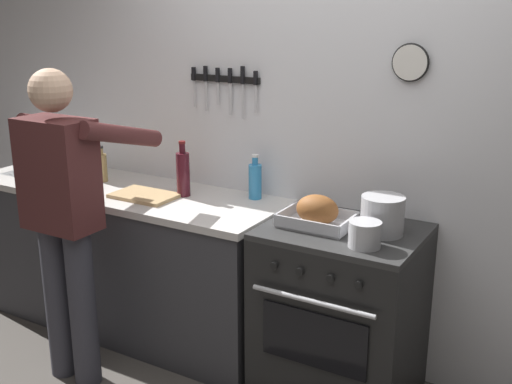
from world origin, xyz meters
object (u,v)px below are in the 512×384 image
Objects in this scene: stove at (340,312)px; bottle_dish_soap at (255,180)px; cutting_board at (145,195)px; bottle_vinegar at (102,167)px; bottle_wine_red at (183,173)px; roasting_pan at (317,213)px; stock_pot at (382,215)px; saucepan at (365,234)px; person_cook at (65,209)px.

stove is 3.56× the size of bottle_dish_soap.
stove is 1.27m from cutting_board.
bottle_dish_soap is (0.55, 0.30, 0.10)m from cutting_board.
bottle_wine_red is at bearing 0.49° from bottle_vinegar.
roasting_pan is 0.55m from bottle_dish_soap.
stove is 4.37× the size of stock_pot.
cutting_board is (-1.35, 0.09, -0.05)m from saucepan.
bottle_wine_red is (0.27, 0.64, 0.08)m from person_cook.
bottle_dish_soap is (-0.63, 0.22, 0.56)m from stove.
saucepan is 0.41× the size of cutting_board.
cutting_board is at bearing -12.10° from person_cook.
stock_pot is at bearing -13.00° from bottle_dish_soap.
bottle_vinegar is at bearing 178.21° from stove.
bottle_wine_red reaches higher than stove.
bottle_vinegar is (-0.35, 0.63, 0.04)m from person_cook.
bottle_vinegar reaches higher than roasting_pan.
person_cook is 4.61× the size of cutting_board.
saucepan is at bearing -75.27° from person_cook.
bottle_wine_red is (0.62, 0.01, 0.04)m from bottle_vinegar.
bottle_dish_soap reaches higher than cutting_board.
cutting_board is at bearing -175.39° from stock_pot.
stove is 1.71m from bottle_vinegar.
bottle_dish_soap is (-0.50, 0.24, 0.04)m from roasting_pan.
person_cook reaches higher than stock_pot.
stock_pot is 0.93× the size of bottle_vinegar.
bottle_vinegar reaches higher than stove.
bottle_dish_soap is (1.00, 0.17, 0.01)m from bottle_vinegar.
roasting_pan is at bearing -168.06° from stove.
bottle_dish_soap reaches higher than bottle_vinegar.
person_cook is 6.57× the size of bottle_dish_soap.
bottle_wine_red reaches higher than cutting_board.
roasting_pan is 1.59× the size of bottle_vinegar.
person_cook is at bearing -113.05° from bottle_wine_red.
roasting_pan is at bearing -5.46° from bottle_wine_red.
stove is at bearing -1.79° from bottle_vinegar.
saucepan is (1.45, 0.41, 0.01)m from person_cook.
bottle_vinegar is 0.88× the size of bottle_dish_soap.
stock_pot is at bearing 87.20° from saucepan.
bottle_dish_soap is at bearing 22.91° from bottle_wine_red.
saucepan is at bearing -3.83° from cutting_board.
bottle_vinegar is 0.62m from bottle_wine_red.
saucepan is (0.17, -0.17, 0.51)m from stove.
stock_pot reaches higher than roasting_pan.
bottle_dish_soap is at bearing 153.84° from roasting_pan.
person_cook reaches higher than roasting_pan.
bottle_vinegar is at bearing 179.33° from stock_pot.
person_cook is at bearing -61.29° from bottle_vinegar.
saucepan is 1.20m from bottle_wine_red.
saucepan reaches higher than cutting_board.
stock_pot is at bearing -1.28° from bottle_wine_red.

